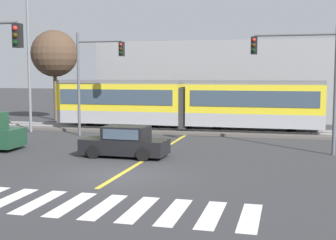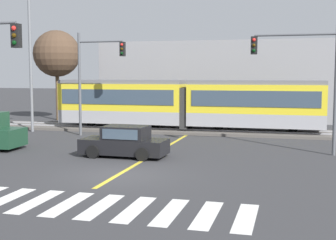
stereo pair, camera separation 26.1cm
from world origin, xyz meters
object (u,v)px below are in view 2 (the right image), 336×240
(traffic_light_far_left, at_px, (94,70))
(traffic_light_mid_right, at_px, (307,69))
(sedan_crossing, at_px, (124,142))
(bare_tree_far_west, at_px, (57,54))
(street_lamp_west, at_px, (33,55))
(light_rail_tram, at_px, (187,102))

(traffic_light_far_left, bearing_deg, traffic_light_mid_right, -16.10)
(sedan_crossing, distance_m, traffic_light_mid_right, 9.72)
(bare_tree_far_west, bearing_deg, street_lamp_west, -72.83)
(traffic_light_mid_right, bearing_deg, sedan_crossing, -160.49)
(traffic_light_mid_right, distance_m, bare_tree_far_west, 24.08)
(light_rail_tram, bearing_deg, traffic_light_mid_right, -43.99)
(street_lamp_west, distance_m, bare_tree_far_west, 8.30)
(light_rail_tram, height_order, street_lamp_west, street_lamp_west)
(light_rail_tram, xyz_separation_m, bare_tree_far_west, (-12.68, 5.13, 3.71))
(traffic_light_far_left, relative_size, bare_tree_far_west, 0.86)
(street_lamp_west, bearing_deg, sedan_crossing, -39.21)
(street_lamp_west, bearing_deg, traffic_light_far_left, -10.69)
(light_rail_tram, relative_size, street_lamp_west, 1.95)
(traffic_light_far_left, distance_m, street_lamp_west, 5.10)
(bare_tree_far_west, bearing_deg, light_rail_tram, -22.01)
(street_lamp_west, height_order, bare_tree_far_west, street_lamp_west)
(light_rail_tram, distance_m, sedan_crossing, 10.64)
(traffic_light_mid_right, distance_m, street_lamp_west, 18.64)
(traffic_light_far_left, bearing_deg, light_rail_tram, 34.89)
(sedan_crossing, xyz_separation_m, traffic_light_far_left, (-4.57, 6.80, 3.59))
(traffic_light_far_left, xyz_separation_m, traffic_light_mid_right, (13.10, -3.78, -0.04))
(traffic_light_far_left, distance_m, bare_tree_far_west, 11.59)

